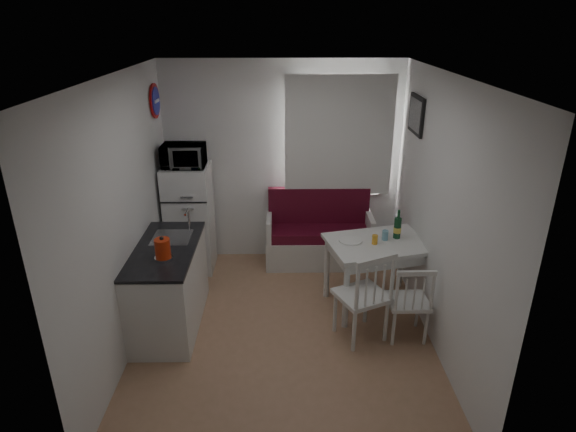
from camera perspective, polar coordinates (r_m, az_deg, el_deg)
name	(u,v)px	position (r m, az deg, el deg)	size (l,w,h in m)	color
floor	(284,330)	(5.21, -0.50, -13.34)	(3.00, 3.50, 0.02)	tan
ceiling	(283,75)	(4.24, -0.62, 16.38)	(3.00, 3.50, 0.02)	white
wall_back	(283,164)	(6.22, -0.63, 6.21)	(3.00, 0.02, 2.60)	white
wall_front	(285,326)	(3.03, -0.41, -12.96)	(3.00, 0.02, 2.60)	white
wall_left	(125,217)	(4.81, -18.74, -0.14)	(0.02, 3.50, 2.60)	white
wall_right	(440,216)	(4.81, 17.61, 0.05)	(0.02, 3.50, 2.60)	white
window	(338,139)	(6.15, 5.98, 9.02)	(1.22, 0.06, 1.47)	white
curtain	(339,137)	(6.07, 6.08, 9.33)	(1.35, 0.02, 1.50)	white
kitchen_counter	(169,286)	(5.23, -13.93, -8.02)	(0.62, 1.32, 1.16)	white
wall_sign	(156,101)	(5.92, -15.42, 13.01)	(0.40, 0.40, 0.03)	#1A249E
picture_frame	(416,115)	(5.61, 14.93, 11.52)	(0.04, 0.52, 0.42)	black
bench	(319,240)	(6.37, 3.67, -2.81)	(1.39, 0.53, 0.99)	white
dining_table	(378,249)	(5.34, 10.58, -3.89)	(1.21, 0.98, 0.80)	white
chair_left	(364,289)	(4.76, 9.01, -8.55)	(0.61, 0.62, 0.54)	white
chair_right	(411,296)	(4.92, 14.39, -9.17)	(0.40, 0.39, 0.46)	white
fridge	(190,218)	(6.21, -11.55, -0.27)	(0.55, 0.55, 1.38)	white
microwave	(184,156)	(5.89, -12.27, 7.00)	(0.50, 0.34, 0.28)	white
kettle	(163,249)	(4.73, -14.64, -3.76)	(0.18, 0.18, 0.24)	red
wine_bottle	(398,224)	(5.37, 12.88, -0.95)	(0.08, 0.08, 0.33)	#144022
drinking_glass_orange	(375,240)	(5.23, 10.25, -2.76)	(0.06, 0.06, 0.10)	gold
drinking_glass_blue	(385,235)	(5.34, 11.44, -2.25)	(0.07, 0.07, 0.11)	#73ADC4
plate	(350,240)	(5.27, 7.41, -2.88)	(0.25, 0.25, 0.02)	white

